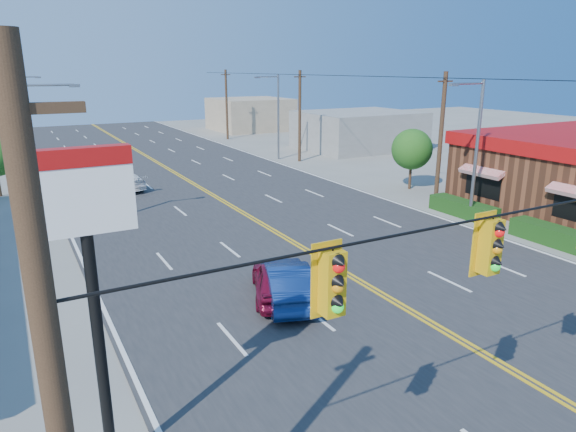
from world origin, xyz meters
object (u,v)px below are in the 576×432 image
car_silver (76,167)px  car_blue (287,283)px  car_magenta (276,281)px  car_white (123,182)px  pizza_hut_sign (88,251)px

car_silver → car_blue: bearing=77.6°
car_magenta → car_silver: bearing=-60.8°
car_silver → car_white: bearing=86.6°
pizza_hut_sign → car_white: bearing=78.0°
car_white → car_silver: size_ratio=0.91×
pizza_hut_sign → car_blue: pizza_hut_sign is taller
car_magenta → car_white: bearing=-64.2°
car_magenta → car_silver: size_ratio=0.88×
car_blue → car_silver: car_blue is taller
car_blue → pizza_hut_sign: bearing=56.7°
car_magenta → car_white: car_magenta is taller
pizza_hut_sign → car_silver: (3.65, 35.10, -4.51)m
pizza_hut_sign → car_silver: pizza_hut_sign is taller
car_white → car_silver: (-2.23, 7.55, 0.03)m
car_blue → car_white: size_ratio=1.05×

